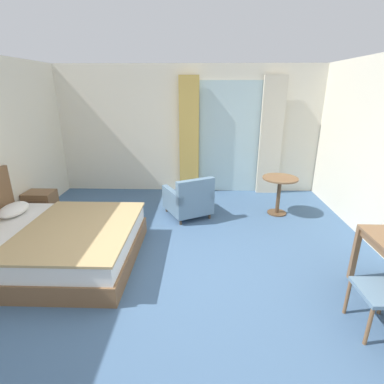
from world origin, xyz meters
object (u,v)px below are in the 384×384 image
Objects in this scene: nightstand at (41,206)px; armchair_by_window at (189,200)px; bed at (50,242)px; round_cafe_table at (279,187)px.

nightstand is 0.52× the size of armchair_by_window.
bed is at bearing -139.60° from armchair_by_window.
bed is 4.20× the size of nightstand.
nightstand is 0.74× the size of round_cafe_table.
bed is at bearing -153.76° from round_cafe_table.
nightstand is (-0.81, 1.33, -0.01)m from bed.
armchair_by_window is 1.70m from round_cafe_table.
nightstand is at bearing -174.70° from round_cafe_table.
round_cafe_table is (3.51, 1.73, 0.25)m from bed.
nightstand is 2.66m from armchair_by_window.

